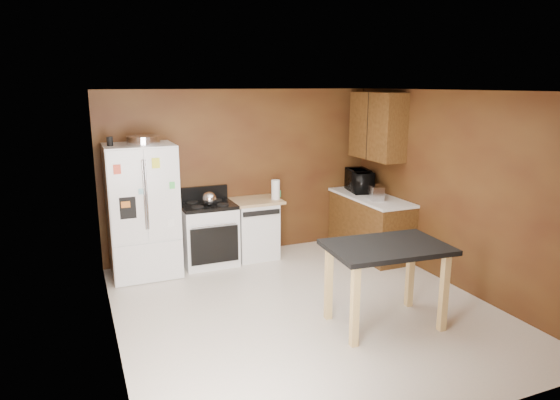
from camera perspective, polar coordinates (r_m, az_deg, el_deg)
floor at (r=5.99m, az=2.88°, el=-12.31°), size 4.50×4.50×0.00m
ceiling at (r=5.41m, az=3.18°, el=12.35°), size 4.50×4.50×0.00m
wall_back at (r=7.61m, az=-4.34°, el=3.10°), size 4.20×0.00×4.20m
wall_front at (r=3.76m, az=18.19°, el=-8.13°), size 4.20×0.00×4.20m
wall_left at (r=5.05m, az=-19.01°, el=-2.78°), size 0.00×4.50×4.50m
wall_right at (r=6.73m, az=19.35°, el=1.06°), size 0.00×4.50×4.50m
roasting_pan at (r=6.80m, az=-15.37°, el=6.62°), size 0.44×0.44×0.11m
pen_cup at (r=6.74m, az=-18.88°, el=6.36°), size 0.08×0.08×0.12m
kettle at (r=7.07m, az=-8.08°, el=0.16°), size 0.20×0.20×0.20m
paper_towel at (r=7.42m, az=-0.51°, el=1.18°), size 0.16×0.16×0.29m
green_canister at (r=7.60m, az=-0.22°, el=0.73°), size 0.11×0.11×0.10m
toaster at (r=7.50m, az=10.91°, el=0.82°), size 0.24×0.32×0.21m
microwave at (r=8.03m, az=9.05°, el=2.10°), size 0.49×0.64×0.32m
refrigerator at (r=6.98m, az=-15.42°, el=-1.20°), size 0.90×0.80×1.80m
gas_range at (r=7.32m, az=-8.19°, el=-3.76°), size 0.76×0.68×1.10m
dishwasher at (r=7.54m, az=-2.94°, el=-3.20°), size 0.78×0.63×0.89m
right_cabinets at (r=7.79m, az=10.48°, el=0.58°), size 0.63×1.58×2.45m
island at (r=5.46m, az=12.06°, el=-6.41°), size 1.32×0.94×0.91m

